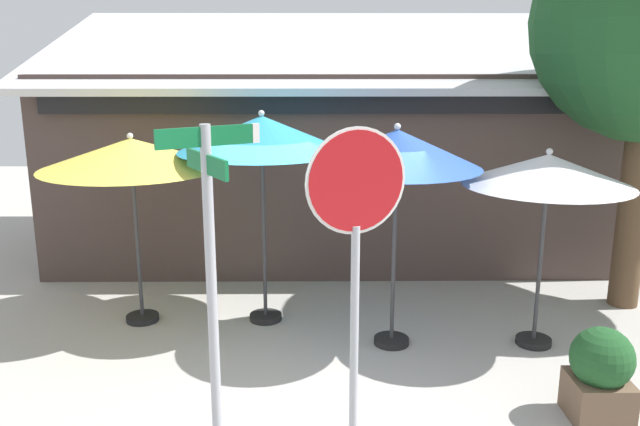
{
  "coord_description": "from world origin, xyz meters",
  "views": [
    {
      "loc": [
        0.0,
        -6.79,
        3.58
      ],
      "look_at": [
        0.08,
        1.2,
        1.6
      ],
      "focal_mm": 36.67,
      "sensor_mm": 36.0,
      "label": 1
    }
  ],
  "objects_px": {
    "sidewalk_planter": "(600,373)",
    "street_sign_post": "(211,265)",
    "patio_umbrella_royal_blue_right": "(396,151)",
    "patio_umbrella_ivory_far_right": "(547,172)",
    "patio_umbrella_mustard_left": "(131,155)",
    "stop_sign": "(355,241)",
    "patio_umbrella_teal_center": "(261,135)"
  },
  "relations": [
    {
      "from": "patio_umbrella_royal_blue_right",
      "to": "patio_umbrella_ivory_far_right",
      "type": "distance_m",
      "value": 1.81
    },
    {
      "from": "street_sign_post",
      "to": "sidewalk_planter",
      "type": "relative_size",
      "value": 3.13
    },
    {
      "from": "patio_umbrella_ivory_far_right",
      "to": "sidewalk_planter",
      "type": "height_order",
      "value": "patio_umbrella_ivory_far_right"
    },
    {
      "from": "sidewalk_planter",
      "to": "street_sign_post",
      "type": "bearing_deg",
      "value": -170.25
    },
    {
      "from": "patio_umbrella_mustard_left",
      "to": "patio_umbrella_teal_center",
      "type": "relative_size",
      "value": 0.9
    },
    {
      "from": "street_sign_post",
      "to": "patio_umbrella_ivory_far_right",
      "type": "bearing_deg",
      "value": 32.9
    },
    {
      "from": "stop_sign",
      "to": "patio_umbrella_mustard_left",
      "type": "xyz_separation_m",
      "value": [
        -2.67,
        3.46,
        0.14
      ]
    },
    {
      "from": "patio_umbrella_royal_blue_right",
      "to": "sidewalk_planter",
      "type": "xyz_separation_m",
      "value": [
        1.85,
        -1.74,
        -1.96
      ]
    },
    {
      "from": "patio_umbrella_royal_blue_right",
      "to": "stop_sign",
      "type": "bearing_deg",
      "value": -103.5
    },
    {
      "from": "stop_sign",
      "to": "patio_umbrella_ivory_far_right",
      "type": "relative_size",
      "value": 1.22
    },
    {
      "from": "street_sign_post",
      "to": "patio_umbrella_ivory_far_right",
      "type": "height_order",
      "value": "street_sign_post"
    },
    {
      "from": "patio_umbrella_ivory_far_right",
      "to": "sidewalk_planter",
      "type": "relative_size",
      "value": 2.57
    },
    {
      "from": "patio_umbrella_teal_center",
      "to": "patio_umbrella_royal_blue_right",
      "type": "height_order",
      "value": "patio_umbrella_teal_center"
    },
    {
      "from": "stop_sign",
      "to": "patio_umbrella_ivory_far_right",
      "type": "height_order",
      "value": "stop_sign"
    },
    {
      "from": "stop_sign",
      "to": "patio_umbrella_royal_blue_right",
      "type": "xyz_separation_m",
      "value": [
        0.65,
        2.7,
        0.31
      ]
    },
    {
      "from": "patio_umbrella_royal_blue_right",
      "to": "patio_umbrella_mustard_left",
      "type": "bearing_deg",
      "value": 167.08
    },
    {
      "from": "patio_umbrella_ivory_far_right",
      "to": "street_sign_post",
      "type": "bearing_deg",
      "value": -147.1
    },
    {
      "from": "patio_umbrella_mustard_left",
      "to": "patio_umbrella_ivory_far_right",
      "type": "xyz_separation_m",
      "value": [
        5.11,
        -0.79,
        -0.09
      ]
    },
    {
      "from": "patio_umbrella_royal_blue_right",
      "to": "patio_umbrella_ivory_far_right",
      "type": "xyz_separation_m",
      "value": [
        1.79,
        -0.03,
        -0.25
      ]
    },
    {
      "from": "patio_umbrella_ivory_far_right",
      "to": "patio_umbrella_royal_blue_right",
      "type": "bearing_deg",
      "value": 179.17
    },
    {
      "from": "street_sign_post",
      "to": "patio_umbrella_teal_center",
      "type": "xyz_separation_m",
      "value": [
        0.2,
        3.15,
        0.7
      ]
    },
    {
      "from": "stop_sign",
      "to": "sidewalk_planter",
      "type": "bearing_deg",
      "value": 21.13
    },
    {
      "from": "street_sign_post",
      "to": "patio_umbrella_royal_blue_right",
      "type": "height_order",
      "value": "street_sign_post"
    },
    {
      "from": "stop_sign",
      "to": "patio_umbrella_ivory_far_right",
      "type": "distance_m",
      "value": 3.62
    },
    {
      "from": "patio_umbrella_mustard_left",
      "to": "sidewalk_planter",
      "type": "relative_size",
      "value": 2.67
    },
    {
      "from": "street_sign_post",
      "to": "sidewalk_planter",
      "type": "height_order",
      "value": "street_sign_post"
    },
    {
      "from": "stop_sign",
      "to": "patio_umbrella_teal_center",
      "type": "xyz_separation_m",
      "value": [
        -0.99,
        3.48,
        0.39
      ]
    },
    {
      "from": "street_sign_post",
      "to": "patio_umbrella_mustard_left",
      "type": "relative_size",
      "value": 1.17
    },
    {
      "from": "patio_umbrella_ivory_far_right",
      "to": "sidewalk_planter",
      "type": "bearing_deg",
      "value": -87.79
    },
    {
      "from": "patio_umbrella_teal_center",
      "to": "patio_umbrella_royal_blue_right",
      "type": "relative_size",
      "value": 1.03
    },
    {
      "from": "patio_umbrella_mustard_left",
      "to": "street_sign_post",
      "type": "bearing_deg",
      "value": -64.63
    },
    {
      "from": "patio_umbrella_mustard_left",
      "to": "patio_umbrella_royal_blue_right",
      "type": "xyz_separation_m",
      "value": [
        3.32,
        -0.76,
        0.16
      ]
    }
  ]
}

